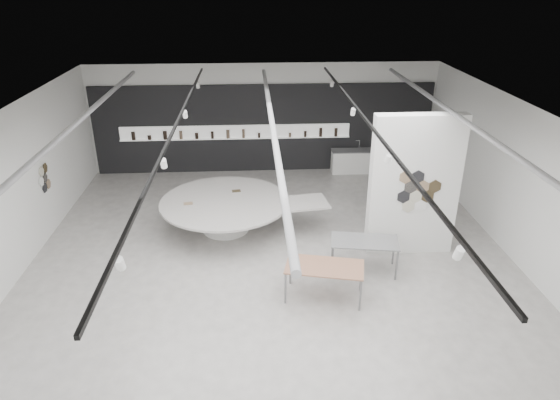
{
  "coord_description": "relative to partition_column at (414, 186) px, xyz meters",
  "views": [
    {
      "loc": [
        -0.44,
        -10.02,
        6.59
      ],
      "look_at": [
        0.22,
        1.2,
        1.42
      ],
      "focal_mm": 32.0,
      "sensor_mm": 36.0,
      "label": 1
    }
  ],
  "objects": [
    {
      "name": "room",
      "position": [
        -3.59,
        -1.0,
        0.27
      ],
      "size": [
        12.02,
        14.02,
        3.82
      ],
      "color": "#B3AEA9",
      "rests_on": "ground"
    },
    {
      "name": "back_wall_display",
      "position": [
        -3.58,
        5.94,
        -0.26
      ],
      "size": [
        11.8,
        0.27,
        3.1
      ],
      "color": "black",
      "rests_on": "ground"
    },
    {
      "name": "partition_column",
      "position": [
        0.0,
        0.0,
        0.0
      ],
      "size": [
        2.2,
        0.38,
        3.6
      ],
      "color": "white",
      "rests_on": "ground"
    },
    {
      "name": "display_island",
      "position": [
        -4.65,
        1.38,
        -1.21
      ],
      "size": [
        4.84,
        3.98,
        0.9
      ],
      "rotation": [
        0.0,
        0.0,
        0.14
      ],
      "color": "white",
      "rests_on": "ground"
    },
    {
      "name": "sample_table_wood",
      "position": [
        -2.44,
        -1.9,
        -1.07
      ],
      "size": [
        1.82,
        1.19,
        0.79
      ],
      "rotation": [
        0.0,
        0.0,
        -0.22
      ],
      "color": "#9B6A50",
      "rests_on": "ground"
    },
    {
      "name": "sample_table_stone",
      "position": [
        -1.34,
        -0.88,
        -1.06
      ],
      "size": [
        1.68,
        1.03,
        0.81
      ],
      "rotation": [
        0.0,
        0.0,
        -0.16
      ],
      "color": "slate",
      "rests_on": "ground"
    },
    {
      "name": "kitchen_counter",
      "position": [
        -0.41,
        5.55,
        -1.39
      ],
      "size": [
        1.46,
        0.59,
        1.14
      ],
      "rotation": [
        0.0,
        0.0,
        -0.01
      ],
      "color": "white",
      "rests_on": "ground"
    }
  ]
}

